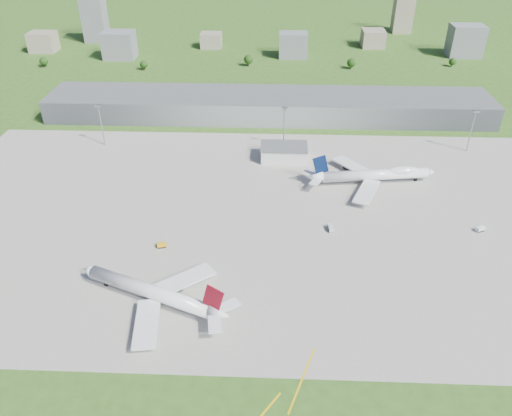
{
  "coord_description": "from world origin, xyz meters",
  "views": [
    {
      "loc": [
        4.31,
        -160.83,
        133.31
      ],
      "look_at": [
        -3.43,
        32.5,
        9.0
      ],
      "focal_mm": 35.0,
      "sensor_mm": 36.0,
      "label": 1
    }
  ],
  "objects_px": {
    "van_white_near": "(331,228)",
    "van_white_far": "(480,229)",
    "tug_yellow": "(162,245)",
    "airliner_red_twin": "(155,293)",
    "airliner_blue_quad": "(375,175)"
  },
  "relations": [
    {
      "from": "tug_yellow",
      "to": "van_white_far",
      "type": "height_order",
      "value": "van_white_far"
    },
    {
      "from": "van_white_near",
      "to": "airliner_blue_quad",
      "type": "bearing_deg",
      "value": -37.14
    },
    {
      "from": "airliner_red_twin",
      "to": "airliner_blue_quad",
      "type": "height_order",
      "value": "airliner_blue_quad"
    },
    {
      "from": "airliner_red_twin",
      "to": "tug_yellow",
      "type": "bearing_deg",
      "value": -59.95
    },
    {
      "from": "airliner_red_twin",
      "to": "tug_yellow",
      "type": "distance_m",
      "value": 35.41
    },
    {
      "from": "van_white_near",
      "to": "tug_yellow",
      "type": "bearing_deg",
      "value": 95.72
    },
    {
      "from": "airliner_blue_quad",
      "to": "tug_yellow",
      "type": "relative_size",
      "value": 15.57
    },
    {
      "from": "tug_yellow",
      "to": "van_white_near",
      "type": "xyz_separation_m",
      "value": [
        75.34,
        15.85,
        0.22
      ]
    },
    {
      "from": "airliner_blue_quad",
      "to": "tug_yellow",
      "type": "bearing_deg",
      "value": -156.95
    },
    {
      "from": "van_white_near",
      "to": "van_white_far",
      "type": "bearing_deg",
      "value": -94.45
    },
    {
      "from": "tug_yellow",
      "to": "van_white_far",
      "type": "bearing_deg",
      "value": -5.92
    },
    {
      "from": "tug_yellow",
      "to": "van_white_far",
      "type": "xyz_separation_m",
      "value": [
        144.26,
        17.91,
        0.12
      ]
    },
    {
      "from": "van_white_far",
      "to": "tug_yellow",
      "type": "bearing_deg",
      "value": 160.49
    },
    {
      "from": "airliner_blue_quad",
      "to": "van_white_near",
      "type": "relative_size",
      "value": 14.08
    },
    {
      "from": "tug_yellow",
      "to": "airliner_red_twin",
      "type": "bearing_deg",
      "value": -95.34
    }
  ]
}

